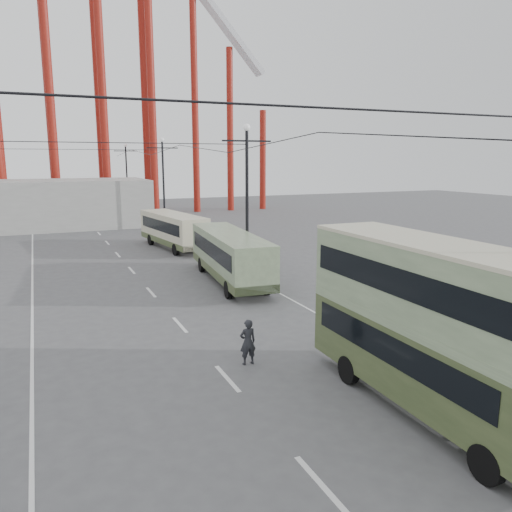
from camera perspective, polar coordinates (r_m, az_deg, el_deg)
name	(u,v)px	position (r m, az deg, el deg)	size (l,w,h in m)	color
ground	(314,431)	(14.40, 6.61, -19.21)	(160.00, 160.00, 0.00)	#4C4C4F
road_markings	(141,278)	(31.71, -13.06, -2.42)	(12.52, 120.00, 0.01)	silver
lamp_post_mid	(247,201)	(31.19, -1.04, 6.35)	(3.20, 0.44, 9.32)	black
lamp_post_far	(164,184)	(52.14, -10.52, 8.06)	(3.20, 0.44, 9.32)	black
lamp_post_distant	(127,177)	(73.70, -14.54, 8.72)	(3.20, 0.44, 9.32)	black
roller_coaster	(57,24)	(69.47, -21.75, 23.37)	(52.95, 5.00, 55.48)	maroon
fairground_shed	(41,204)	(57.87, -23.38, 5.46)	(22.00, 10.00, 5.00)	gray
double_decker_bus	(436,321)	(14.88, 19.86, -6.99)	(2.47, 9.33, 4.99)	#354324
single_decker_green	(230,254)	(29.63, -2.99, 0.19)	(3.36, 10.57, 2.94)	#677A59
single_decker_cream	(173,229)	(41.19, -9.44, 3.05)	(3.54, 9.40, 2.85)	#BFB99A
pedestrian	(248,342)	(17.99, -0.95, -9.80)	(0.61, 0.40, 1.67)	black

